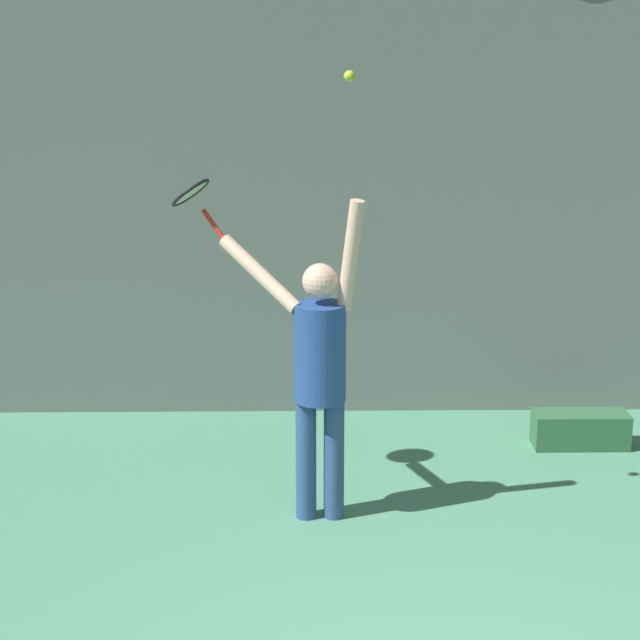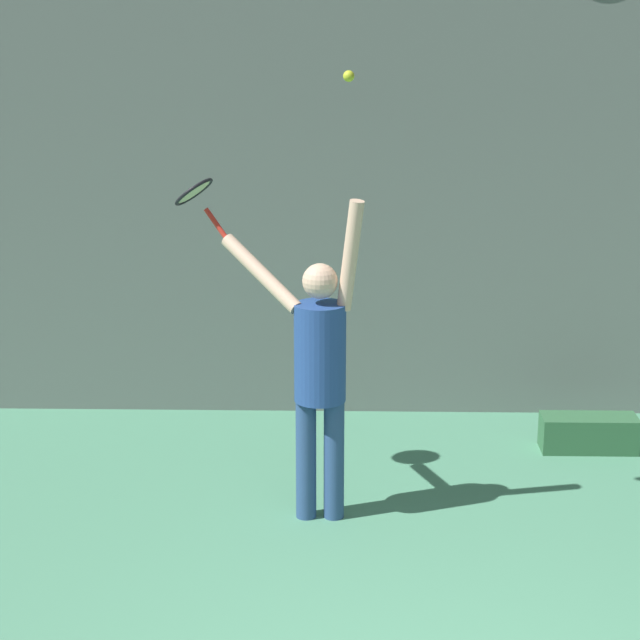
{
  "view_description": "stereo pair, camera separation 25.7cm",
  "coord_description": "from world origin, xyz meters",
  "px_view_note": "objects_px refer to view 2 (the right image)",
  "views": [
    {
      "loc": [
        -0.73,
        -4.11,
        3.22
      ],
      "look_at": [
        -0.63,
        2.73,
        1.32
      ],
      "focal_mm": 65.0,
      "sensor_mm": 36.0,
      "label": 1
    },
    {
      "loc": [
        -0.48,
        -4.11,
        3.22
      ],
      "look_at": [
        -0.63,
        2.73,
        1.32
      ],
      "focal_mm": 65.0,
      "sensor_mm": 36.0,
      "label": 2
    }
  ],
  "objects_px": {
    "tennis_player": "(319,363)",
    "equipment_bag": "(589,433)",
    "tennis_racket": "(196,195)",
    "tennis_ball": "(349,76)"
  },
  "relations": [
    {
      "from": "tennis_player",
      "to": "equipment_bag",
      "type": "relative_size",
      "value": 2.96
    },
    {
      "from": "tennis_racket",
      "to": "tennis_ball",
      "type": "bearing_deg",
      "value": -30.53
    },
    {
      "from": "tennis_ball",
      "to": "equipment_bag",
      "type": "distance_m",
      "value": 3.46
    },
    {
      "from": "tennis_ball",
      "to": "tennis_racket",
      "type": "bearing_deg",
      "value": 149.47
    },
    {
      "from": "tennis_ball",
      "to": "equipment_bag",
      "type": "xyz_separation_m",
      "value": [
        1.79,
        1.31,
        -2.66
      ]
    },
    {
      "from": "tennis_player",
      "to": "tennis_ball",
      "type": "bearing_deg",
      "value": -36.19
    },
    {
      "from": "tennis_racket",
      "to": "equipment_bag",
      "type": "relative_size",
      "value": 0.57
    },
    {
      "from": "equipment_bag",
      "to": "tennis_ball",
      "type": "bearing_deg",
      "value": -143.71
    },
    {
      "from": "tennis_racket",
      "to": "tennis_ball",
      "type": "height_order",
      "value": "tennis_ball"
    },
    {
      "from": "tennis_racket",
      "to": "equipment_bag",
      "type": "xyz_separation_m",
      "value": [
        2.75,
        0.74,
        -1.88
      ]
    }
  ]
}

